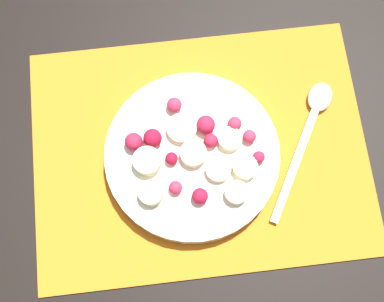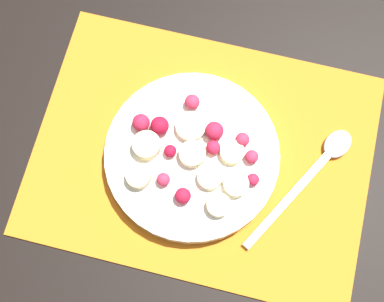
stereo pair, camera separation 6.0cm
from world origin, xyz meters
name	(u,v)px [view 1 (the left image)]	position (x,y,z in m)	size (l,w,h in m)	color
ground_plane	(200,151)	(0.00, 0.00, 0.00)	(3.00, 3.00, 0.00)	black
placemat	(200,150)	(0.00, 0.00, 0.00)	(0.40, 0.30, 0.01)	orange
fruit_bowl	(192,155)	(0.01, 0.01, 0.02)	(0.20, 0.20, 0.04)	white
spoon	(311,122)	(-0.14, -0.02, 0.01)	(0.11, 0.17, 0.01)	#B2B2B7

